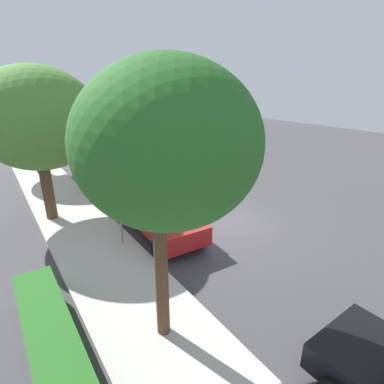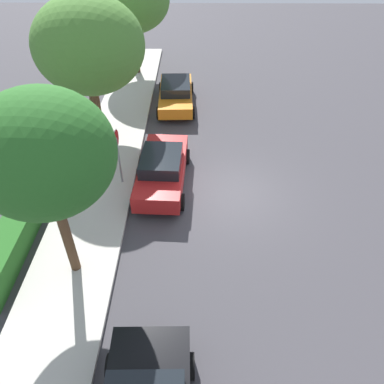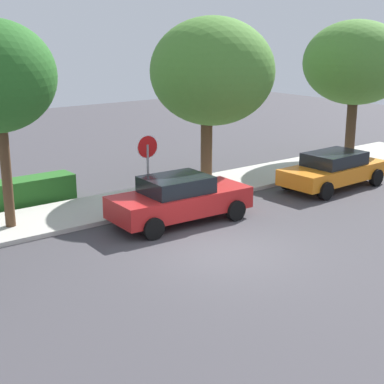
% 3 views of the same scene
% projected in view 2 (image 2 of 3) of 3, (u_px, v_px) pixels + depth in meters
% --- Properties ---
extents(ground_plane, '(60.00, 60.00, 0.00)m').
position_uv_depth(ground_plane, '(230.00, 193.00, 14.60)').
color(ground_plane, '#423F44').
extents(sidewalk_curb, '(32.00, 2.68, 0.14)m').
position_uv_depth(sidewalk_curb, '(98.00, 190.00, 14.60)').
color(sidewalk_curb, beige).
rests_on(sidewalk_curb, ground_plane).
extents(stop_sign, '(0.75, 0.08, 2.47)m').
position_uv_depth(stop_sign, '(117.00, 149.00, 13.93)').
color(stop_sign, gray).
rests_on(stop_sign, ground_plane).
extents(parked_car_red, '(4.43, 2.10, 1.45)m').
position_uv_depth(parked_car_red, '(162.00, 169.00, 14.56)').
color(parked_car_red, red).
rests_on(parked_car_red, ground_plane).
extents(parked_car_orange, '(4.46, 2.04, 1.34)m').
position_uv_depth(parked_car_orange, '(176.00, 93.00, 19.91)').
color(parked_car_orange, orange).
rests_on(parked_car_orange, ground_plane).
extents(street_tree_near_corner, '(4.59, 4.59, 6.18)m').
position_uv_depth(street_tree_near_corner, '(89.00, 46.00, 15.32)').
color(street_tree_near_corner, '#513823').
rests_on(street_tree_near_corner, ground_plane).
extents(street_tree_mid_block, '(3.40, 3.40, 6.02)m').
position_uv_depth(street_tree_mid_block, '(44.00, 154.00, 8.70)').
color(street_tree_mid_block, '#513823').
rests_on(street_tree_mid_block, ground_plane).
extents(front_yard_hedge, '(4.62, 0.90, 0.90)m').
position_uv_depth(front_yard_hedge, '(11.00, 243.00, 11.97)').
color(front_yard_hedge, '#286623').
rests_on(front_yard_hedge, ground_plane).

